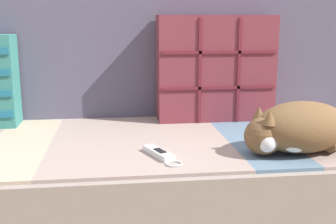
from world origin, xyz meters
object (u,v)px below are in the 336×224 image
game_remote_far (160,154)px  throw_pillow_quilted (216,68)px  couch (112,192)px  sleeping_cat (297,129)px

game_remote_far → throw_pillow_quilted: bearing=59.1°
couch → throw_pillow_quilted: (0.43, 0.22, 0.42)m
throw_pillow_quilted → game_remote_far: bearing=-120.9°
couch → game_remote_far: (0.15, -0.25, 0.22)m
game_remote_far → couch: bearing=121.2°
sleeping_cat → game_remote_far: size_ratio=2.01×
couch → sleeping_cat: 0.69m
sleeping_cat → throw_pillow_quilted: bearing=106.7°
couch → throw_pillow_quilted: throw_pillow_quilted is taller
sleeping_cat → couch: bearing=155.8°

